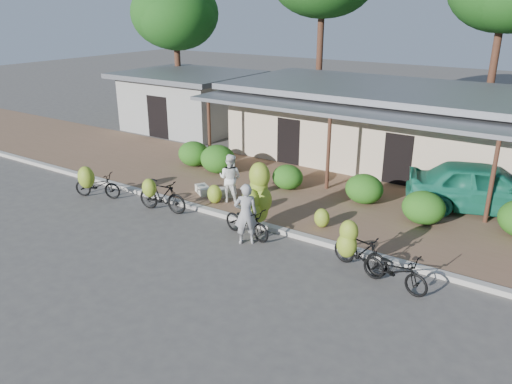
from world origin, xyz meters
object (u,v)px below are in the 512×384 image
Objects in this scene: sack_near at (222,192)px; sack_far at (203,190)px; teal_van at (484,187)px; bike_far_left at (95,184)px; bike_right at (357,249)px; bike_left at (161,195)px; vendor at (246,214)px; bike_center at (253,207)px; tree_back_left at (174,12)px; bike_far_right at (395,270)px; bystander at (230,178)px.

sack_near is 1.13× the size of sack_far.
teal_van is at bearing 25.07° from sack_near.
bike_far_left is 9.97m from bike_right.
bike_left is at bearing 101.32° from bike_right.
vendor reaches higher than teal_van.
bike_center is 7.79m from teal_van.
bike_center is at bearing -34.48° from sack_near.
bike_center is 1.27× the size of bike_right.
tree_back_left is at bearing 135.37° from sack_far.
bike_far_right is (8.22, -0.32, -0.14)m from bike_left.
bike_far_right is at bearing -15.64° from sack_far.
vendor is at bearing 101.70° from bike_far_right.
vendor is at bearing -103.47° from bike_left.
bike_right is 2.06× the size of sack_near.
teal_van is at bearing 23.96° from sack_far.
tree_back_left reaches higher than bike_center.
bike_far_left is 3.88m from sack_far.
tree_back_left reaches higher than teal_van.
bystander reaches higher than bike_right.
vendor reaches higher than sack_far.
vendor is (3.73, -0.34, 0.31)m from bike_left.
bystander is at bearing -85.38° from vendor.
bike_left is 2.56× the size of sack_far.
bike_center is at bearing 93.60° from bike_far_right.
teal_van reaches higher than bike_left.
sack_far is (-3.30, 1.59, -0.62)m from bike_center.
bike_far_left is 2.88m from bike_left.
bystander is (-6.67, 2.17, 0.51)m from bike_far_right.
tree_back_left is 16.51m from bike_left.
bystander is at bearing 99.81° from teal_van.
bystander is (-2.18, 2.19, 0.05)m from vendor.
tree_back_left is at bearing 54.02° from teal_van.
tree_back_left is 15.47m from sack_far.
teal_van is (0.84, 6.15, 0.49)m from bike_far_right.
bike_center is at bearing -114.55° from vendor.
bike_center reaches higher than vendor.
teal_van reaches higher than sack_near.
tree_back_left is 3.66× the size of bike_center.
sack_near is 0.17× the size of teal_van.
bike_center is 1.19× the size of bike_far_right.
bike_far_left is 1.01× the size of vendor.
bike_left is 10.77m from teal_van.
bike_far_left is at bearing 17.49° from bystander.
sack_far is at bearing -168.82° from sack_near.
bystander is at bearing -21.51° from sack_near.
bike_right is 7.16m from sack_far.
vendor is at bearing -41.46° from sack_near.
bike_left is at bearing -97.27° from sack_far.
bike_left reaches higher than sack_far.
bike_left is at bearing -50.31° from tree_back_left.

